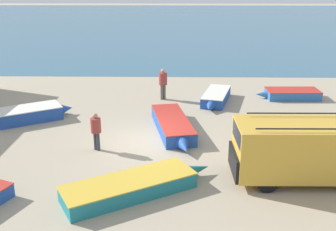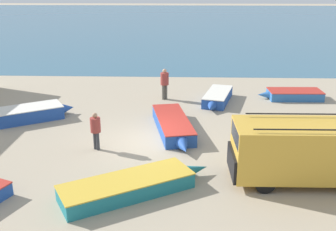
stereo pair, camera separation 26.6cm
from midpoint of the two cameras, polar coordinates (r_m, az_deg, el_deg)
name	(u,v)px [view 2 (the right image)]	position (r m, az deg, el deg)	size (l,w,h in m)	color
ground_plane	(149,142)	(17.25, -2.34, -3.85)	(200.00, 200.00, 0.00)	tan
sea_water	(174,21)	(68.16, 0.99, 13.58)	(120.00, 80.00, 0.01)	#33607A
parked_van	(307,150)	(14.44, 19.98, -4.75)	(5.18, 2.04, 2.26)	gold
fishing_rowboat_1	(32,113)	(20.96, -18.73, 0.35)	(3.83, 2.91, 0.67)	#234CA3
fishing_rowboat_2	(132,185)	(13.29, -4.70, -10.07)	(5.13, 3.53, 0.55)	#1E757F
fishing_rowboat_3	(293,94)	(24.50, 17.97, 2.92)	(3.75, 1.55, 0.52)	#2D66AD
fishing_rowboat_4	(173,126)	(18.23, 1.20, -1.48)	(2.20, 5.39, 0.62)	#234CA3
fishing_rowboat_5	(217,98)	(22.80, 7.50, 2.60)	(2.06, 4.16, 0.58)	#234CA3
fisherman_0	(165,81)	(23.01, -0.17, 5.00)	(0.48, 0.48, 1.83)	#5B564C
fisherman_1	(96,128)	(16.39, -10.01, -1.77)	(0.42, 0.42, 1.61)	#38383D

